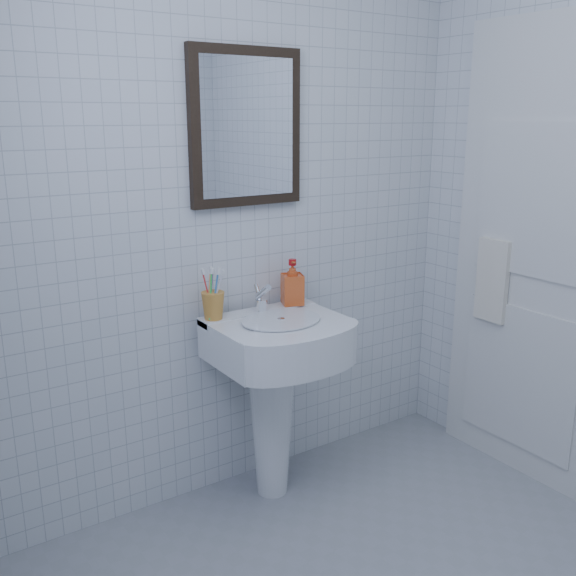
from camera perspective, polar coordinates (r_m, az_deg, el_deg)
wall_back at (r=2.67m, az=-4.26°, el=7.58°), size 2.20×0.02×2.50m
wall_left at (r=1.17m, az=-21.94°, el=-3.22°), size 0.02×2.40×2.50m
washbasin at (r=2.69m, az=-1.23°, el=-7.91°), size 0.53×0.39×0.81m
faucet at (r=2.66m, az=-2.38°, el=-1.06°), size 0.05×0.11×0.13m
toothbrush_cup at (r=2.58m, az=-6.67°, el=-1.56°), size 0.12×0.12×0.11m
soap_dispenser at (r=2.75m, az=0.39°, el=0.53°), size 0.11×0.12×0.20m
wall_mirror at (r=2.64m, az=-3.72°, el=14.04°), size 0.50×0.04×0.62m
bathroom_door at (r=2.97m, az=20.99°, el=2.47°), size 0.04×0.80×2.00m
towel_ring at (r=3.04m, az=18.20°, el=3.97°), size 0.01×0.18×0.18m
hand_towel at (r=3.07m, az=17.70°, el=0.64°), size 0.03×0.16×0.38m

